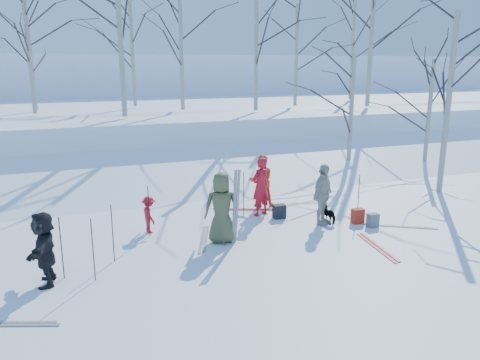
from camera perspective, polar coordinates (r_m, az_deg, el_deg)
name	(u,v)px	position (r m, az deg, el deg)	size (l,w,h in m)	color
ground	(262,245)	(11.68, 2.64, -7.87)	(120.00, 120.00, 0.00)	white
snow_ramp	(189,177)	(17.98, -6.25, 0.39)	(70.00, 9.50, 1.40)	white
snow_plateau	(144,124)	(27.49, -11.66, 6.68)	(70.00, 18.00, 2.20)	white
far_hill	(107,89)	(48.19, -15.92, 10.64)	(90.00, 30.00, 6.00)	white
skier_olive_center	(222,208)	(11.56, -2.25, -3.41)	(0.87, 0.57, 1.79)	#4A4E2F
skier_red_north	(261,187)	(13.64, 2.53, -0.81)	(0.63, 0.42, 1.73)	red
skier_redor_behind	(261,181)	(14.54, 2.60, -0.11)	(0.79, 0.61, 1.62)	#DE4C11
skier_red_seated	(149,215)	(12.55, -11.02, -4.16)	(0.64, 0.37, 0.99)	red
skier_cream_east	(323,195)	(13.04, 10.05, -1.78)	(1.00, 0.42, 1.71)	beige
skier_grey_west	(44,248)	(10.20, -22.75, -7.70)	(1.42, 0.45, 1.53)	black
dog	(330,214)	(13.37, 10.88, -4.08)	(0.28, 0.62, 0.52)	black
upright_ski_left	(234,207)	(11.41, -0.70, -3.33)	(0.07, 0.02, 1.90)	silver
upright_ski_right	(237,206)	(11.47, -0.35, -3.24)	(0.07, 0.02, 1.90)	silver
ski_pair_a	(377,247)	(11.98, 16.39, -7.84)	(0.49, 1.91, 0.02)	#AA1821
ski_pair_b	(399,226)	(13.62, 18.84, -5.37)	(1.73, 1.16, 0.02)	silver
ski_pair_c	(244,209)	(14.35, 0.55, -3.61)	(1.84, 0.87, 0.02)	#AA1821
ski_pair_d	(3,324)	(9.32, -26.93, -15.36)	(1.85, 0.85, 0.02)	silver
ski_pair_e	(204,239)	(12.05, -4.42, -7.15)	(0.85, 1.85, 0.02)	silver
ski_pole_a	(62,248)	(10.36, -20.93, -7.77)	(0.02, 0.02, 1.34)	black
ski_pole_b	(93,250)	(10.05, -17.48, -8.14)	(0.02, 0.02, 1.34)	black
ski_pole_c	(358,198)	(13.63, 14.24, -2.11)	(0.02, 0.02, 1.34)	black
ski_pole_d	(149,211)	(12.25, -11.05, -3.76)	(0.02, 0.02, 1.34)	black
ski_pole_e	(258,187)	(14.33, 2.24, -0.91)	(0.02, 0.02, 1.34)	black
ski_pole_f	(113,233)	(10.86, -15.26, -6.30)	(0.02, 0.02, 1.34)	black
ski_pole_g	(244,194)	(13.54, 0.45, -1.78)	(0.02, 0.02, 1.34)	black
backpack_red	(358,216)	(13.52, 14.16, -4.28)	(0.32, 0.22, 0.42)	#B22B1B
backpack_grey	(373,220)	(13.33, 15.88, -4.74)	(0.30, 0.20, 0.38)	slate
backpack_dark	(279,211)	(13.59, 4.81, -3.84)	(0.34, 0.24, 0.40)	black
birch_plateau_a	(353,43)	(30.82, 13.60, 15.88)	(5.33, 5.33, 6.76)	silver
birch_plateau_b	(296,56)	(25.22, 6.88, 14.80)	(4.18, 4.18, 5.12)	silver
birch_plateau_c	(181,47)	(22.95, -7.19, 15.78)	(4.68, 4.68, 5.84)	silver
birch_plateau_d	(372,25)	(25.75, 15.82, 17.71)	(6.27, 6.27, 8.11)	silver
birch_plateau_e	(133,54)	(25.44, -12.96, 14.76)	(4.31, 4.31, 5.30)	silver
birch_plateau_g	(119,23)	(20.42, -14.49, 18.00)	(5.82, 5.82, 7.46)	silver
birch_plateau_h	(29,46)	(24.94, -24.29, 14.68)	(4.76, 4.76, 5.94)	silver
birch_plateau_i	(29,58)	(22.81, -24.29, 13.45)	(3.98, 3.98, 4.83)	silver
birch_plateau_j	(256,46)	(22.52, 1.99, 15.97)	(4.72, 4.72, 5.88)	silver
birch_edge_b	(448,105)	(17.32, 24.03, 8.33)	(4.80, 4.80, 6.00)	silver
birch_edge_c	(429,116)	(20.97, 22.03, 7.30)	(3.79, 3.79, 4.56)	silver
birch_edge_e	(351,115)	(19.28, 13.38, 7.71)	(3.92, 3.92, 4.74)	silver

